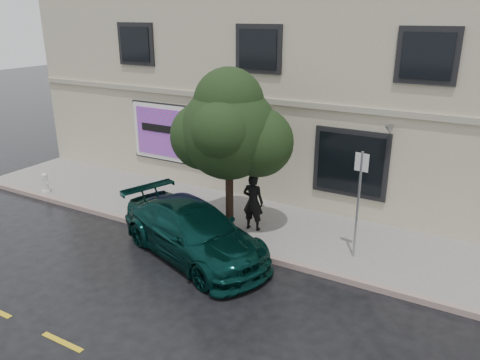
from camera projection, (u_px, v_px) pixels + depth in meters
The scene contains 12 objects.
ground at pixel (169, 265), 12.29m from camera, with size 90.00×90.00×0.00m, color black.
sidewalk at pixel (232, 218), 14.93m from camera, with size 20.00×3.50×0.15m, color gray.
curb at pixel (201, 240), 13.49m from camera, with size 20.00×0.18×0.16m, color gray.
road_marking at pixel (62, 342), 9.42m from camera, with size 19.00×0.12×0.01m, color gold.
building at pixel (305, 87), 18.48m from camera, with size 20.00×8.12×7.00m.
billboard at pixel (179, 135), 17.11m from camera, with size 4.30×0.16×2.20m.
car at pixel (193, 231), 12.58m from camera, with size 2.18×4.94×1.44m, color #072B27.
pedestrian at pixel (253, 202), 13.74m from camera, with size 0.63×0.42×1.74m, color black.
umbrella at pixel (253, 161), 13.32m from camera, with size 1.03×1.03×0.76m, color black.
street_tree at pixel (229, 132), 12.97m from camera, with size 2.70×2.70×4.36m.
fire_hydrant at pixel (45, 183), 16.81m from camera, with size 0.30×0.28×0.72m.
sign_pole at pixel (359, 196), 11.89m from camera, with size 0.36×0.07×2.90m.
Camera 1 is at (6.94, -8.50, 6.25)m, focal length 35.00 mm.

